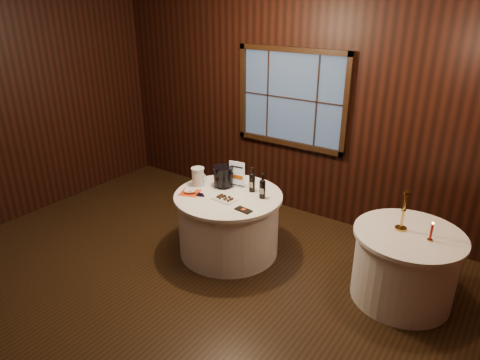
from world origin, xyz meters
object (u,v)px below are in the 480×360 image
Objects in this scene: sign_stand at (237,178)px; chocolate_plate at (225,199)px; main_table at (229,223)px; ice_bucket at (223,176)px; side_table at (404,266)px; chocolate_box at (244,210)px; port_bottle_left at (252,181)px; port_bottle_right at (262,187)px; brass_candlestick at (403,216)px; grape_bunch at (200,195)px; red_candle at (431,233)px; glass_pitcher at (198,177)px; cracker_bowl at (190,191)px.

sign_stand reaches higher than chocolate_plate.
ice_bucket is at bearing 140.41° from main_table.
side_table is 2.25m from ice_bucket.
ice_bucket is 0.71m from chocolate_box.
port_bottle_right is (0.20, -0.08, -0.00)m from port_bottle_left.
chocolate_box is at bearing -75.20° from port_bottle_left.
ice_bucket is (-0.37, -0.08, 0.00)m from port_bottle_left.
ice_bucket is 0.62× the size of brass_candlestick.
grape_bunch is (-2.24, -0.53, 0.40)m from side_table.
ice_bucket is 1.29× the size of red_candle.
ice_bucket is at bearing -176.24° from side_table.
sign_stand is at bearing 101.81° from main_table.
chocolate_box is 0.81× the size of glass_pitcher.
port_bottle_right is 0.73× the size of brass_candlestick.
cracker_bowl is at bearing 177.45° from grape_bunch.
port_bottle_left reaches higher than red_candle.
port_bottle_left is 0.63m from grape_bunch.
side_table is 2.04m from chocolate_plate.
sign_stand reaches higher than red_candle.
port_bottle_left reaches higher than ice_bucket.
port_bottle_left is 2.01m from red_candle.
main_table is at bearing -39.59° from ice_bucket.
brass_candlestick is (1.52, 0.56, 0.14)m from chocolate_box.
port_bottle_right reaches higher than ice_bucket.
grape_bunch is at bearing -168.50° from red_candle.
port_bottle_left is at bearing 38.06° from cracker_bowl.
port_bottle_right is at bearing 25.56° from cracker_bowl.
grape_bunch is at bearing -2.55° from cracker_bowl.
main_table is at bearing -170.31° from brass_candlestick.
sign_stand reaches higher than main_table.
red_candle is at bearing 10.78° from chocolate_plate.
cracker_bowl is (-2.40, -0.52, 0.40)m from side_table.
port_bottle_left is 0.73× the size of brass_candlestick.
main_table is 2.25m from red_candle.
ice_bucket reaches higher than chocolate_box.
main_table is 0.68m from glass_pitcher.
cracker_bowl is at bearing -134.12° from sign_stand.
chocolate_box reaches higher than side_table.
sign_stand is 0.48m from glass_pitcher.
side_table is at bearing 3.76° from ice_bucket.
port_bottle_left is (-1.82, -0.06, 0.51)m from side_table.
port_bottle_right is 0.41m from chocolate_box.
ice_bucket reaches higher than grape_bunch.
port_bottle_right is 0.56m from ice_bucket.
cracker_bowl is (-0.16, 0.01, 0.00)m from grape_bunch.
port_bottle_left reaches higher than cracker_bowl.
chocolate_plate is 0.35m from chocolate_box.
port_bottle_right is 1.54m from brass_candlestick.
cracker_bowl is at bearing -175.63° from chocolate_box.
brass_candlestick is 0.30m from red_candle.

